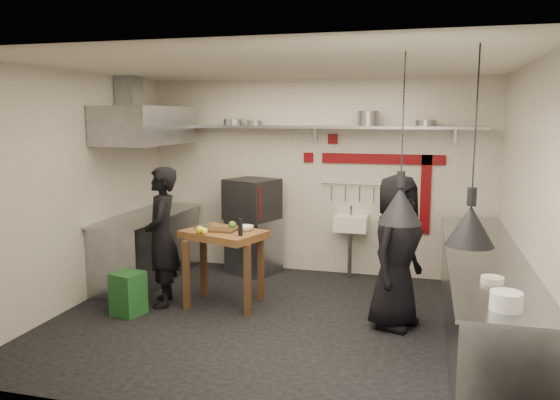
% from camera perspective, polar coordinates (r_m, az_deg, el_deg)
% --- Properties ---
extents(floor, '(5.00, 5.00, 0.00)m').
position_cam_1_polar(floor, '(6.25, -0.29, -12.57)').
color(floor, black).
rests_on(floor, ground).
extents(ceiling, '(5.00, 5.00, 0.00)m').
position_cam_1_polar(ceiling, '(5.84, -0.31, 13.93)').
color(ceiling, silver).
rests_on(ceiling, floor).
extents(wall_back, '(5.00, 0.04, 2.80)m').
position_cam_1_polar(wall_back, '(7.91, 3.72, 2.43)').
color(wall_back, silver).
rests_on(wall_back, floor).
extents(wall_front, '(5.00, 0.04, 2.80)m').
position_cam_1_polar(wall_front, '(3.93, -8.44, -4.23)').
color(wall_front, silver).
rests_on(wall_front, floor).
extents(wall_left, '(0.04, 4.20, 2.80)m').
position_cam_1_polar(wall_left, '(6.97, -20.54, 1.01)').
color(wall_left, silver).
rests_on(wall_left, floor).
extents(wall_right, '(0.04, 4.20, 2.80)m').
position_cam_1_polar(wall_right, '(5.76, 24.44, -0.77)').
color(wall_right, silver).
rests_on(wall_right, floor).
extents(red_band_horiz, '(1.70, 0.02, 0.14)m').
position_cam_1_polar(red_band_horiz, '(7.74, 10.65, 4.23)').
color(red_band_horiz, '#69090D').
rests_on(red_band_horiz, wall_back).
extents(red_band_vert, '(0.14, 0.02, 1.10)m').
position_cam_1_polar(red_band_vert, '(7.77, 14.96, 0.53)').
color(red_band_vert, '#69090D').
rests_on(red_band_vert, wall_back).
extents(red_tile_a, '(0.14, 0.02, 0.14)m').
position_cam_1_polar(red_tile_a, '(7.81, 5.55, 6.37)').
color(red_tile_a, '#69090D').
rests_on(red_tile_a, wall_back).
extents(red_tile_b, '(0.14, 0.02, 0.14)m').
position_cam_1_polar(red_tile_b, '(7.89, 3.00, 4.45)').
color(red_tile_b, '#69090D').
rests_on(red_tile_b, wall_back).
extents(back_shelf, '(4.60, 0.34, 0.04)m').
position_cam_1_polar(back_shelf, '(7.69, 3.51, 7.62)').
color(back_shelf, gray).
rests_on(back_shelf, wall_back).
extents(shelf_bracket_left, '(0.04, 0.06, 0.24)m').
position_cam_1_polar(shelf_bracket_left, '(8.42, -9.15, 6.95)').
color(shelf_bracket_left, gray).
rests_on(shelf_bracket_left, wall_back).
extents(shelf_bracket_mid, '(0.04, 0.06, 0.24)m').
position_cam_1_polar(shelf_bracket_mid, '(7.84, 3.73, 6.91)').
color(shelf_bracket_mid, gray).
rests_on(shelf_bracket_mid, wall_back).
extents(shelf_bracket_right, '(0.04, 0.06, 0.24)m').
position_cam_1_polar(shelf_bracket_right, '(7.69, 17.83, 6.47)').
color(shelf_bracket_right, gray).
rests_on(shelf_bracket_right, wall_back).
extents(pan_far_left, '(0.34, 0.34, 0.09)m').
position_cam_1_polar(pan_far_left, '(8.01, -4.90, 8.12)').
color(pan_far_left, gray).
rests_on(pan_far_left, back_shelf).
extents(pan_mid_left, '(0.23, 0.23, 0.07)m').
position_cam_1_polar(pan_mid_left, '(7.90, -2.65, 8.06)').
color(pan_mid_left, gray).
rests_on(pan_mid_left, back_shelf).
extents(stock_pot, '(0.30, 0.30, 0.20)m').
position_cam_1_polar(stock_pot, '(7.57, 9.21, 8.41)').
color(stock_pot, gray).
rests_on(stock_pot, back_shelf).
extents(pan_right, '(0.31, 0.31, 0.08)m').
position_cam_1_polar(pan_right, '(7.53, 14.99, 7.77)').
color(pan_right, gray).
rests_on(pan_right, back_shelf).
extents(oven_stand, '(0.82, 0.78, 0.80)m').
position_cam_1_polar(oven_stand, '(8.00, -2.75, -4.78)').
color(oven_stand, gray).
rests_on(oven_stand, floor).
extents(combi_oven, '(0.82, 0.80, 0.58)m').
position_cam_1_polar(combi_oven, '(7.84, -2.94, 0.08)').
color(combi_oven, black).
rests_on(combi_oven, oven_stand).
extents(oven_door, '(0.43, 0.20, 0.46)m').
position_cam_1_polar(oven_door, '(7.60, -3.42, -0.19)').
color(oven_door, '#69090D').
rests_on(oven_door, combi_oven).
extents(oven_glass, '(0.32, 0.14, 0.34)m').
position_cam_1_polar(oven_glass, '(7.62, -3.64, -0.18)').
color(oven_glass, black).
rests_on(oven_glass, oven_door).
extents(hand_sink, '(0.46, 0.34, 0.22)m').
position_cam_1_polar(hand_sink, '(7.74, 7.41, -2.42)').
color(hand_sink, white).
rests_on(hand_sink, wall_back).
extents(sink_tap, '(0.03, 0.03, 0.14)m').
position_cam_1_polar(sink_tap, '(7.71, 7.44, -1.10)').
color(sink_tap, gray).
rests_on(sink_tap, hand_sink).
extents(sink_drain, '(0.06, 0.06, 0.66)m').
position_cam_1_polar(sink_drain, '(7.80, 7.31, -5.64)').
color(sink_drain, gray).
rests_on(sink_drain, floor).
extents(utensil_rail, '(0.90, 0.02, 0.02)m').
position_cam_1_polar(utensil_rail, '(7.79, 7.63, 1.68)').
color(utensil_rail, gray).
rests_on(utensil_rail, wall_back).
extents(counter_right, '(0.70, 3.80, 0.90)m').
position_cam_1_polar(counter_right, '(5.93, 20.47, -9.72)').
color(counter_right, gray).
rests_on(counter_right, floor).
extents(counter_right_top, '(0.76, 3.90, 0.03)m').
position_cam_1_polar(counter_right_top, '(5.81, 20.71, -5.36)').
color(counter_right_top, gray).
rests_on(counter_right_top, counter_right).
extents(plate_stack, '(0.23, 0.23, 0.13)m').
position_cam_1_polar(plate_stack, '(4.20, 22.55, -9.72)').
color(plate_stack, white).
rests_on(plate_stack, counter_right_top).
extents(small_bowl_right, '(0.20, 0.20, 0.05)m').
position_cam_1_polar(small_bowl_right, '(4.82, 21.30, -7.78)').
color(small_bowl_right, white).
rests_on(small_bowl_right, counter_right_top).
extents(counter_left, '(0.70, 1.90, 0.90)m').
position_cam_1_polar(counter_left, '(7.83, -13.60, -4.94)').
color(counter_left, gray).
rests_on(counter_left, floor).
extents(counter_left_top, '(0.76, 2.00, 0.03)m').
position_cam_1_polar(counter_left_top, '(7.74, -13.73, -1.59)').
color(counter_left_top, gray).
rests_on(counter_left_top, counter_left).
extents(extractor_hood, '(0.78, 1.60, 0.50)m').
position_cam_1_polar(extractor_hood, '(7.59, -13.74, 7.60)').
color(extractor_hood, gray).
rests_on(extractor_hood, ceiling).
extents(hood_duct, '(0.28, 0.28, 0.50)m').
position_cam_1_polar(hood_duct, '(7.72, -15.50, 10.52)').
color(hood_duct, gray).
rests_on(hood_duct, ceiling).
extents(green_bin, '(0.38, 0.38, 0.50)m').
position_cam_1_polar(green_bin, '(6.61, -15.58, -9.40)').
color(green_bin, '#1D5623').
rests_on(green_bin, floor).
extents(prep_table, '(1.08, 0.91, 0.92)m').
position_cam_1_polar(prep_table, '(6.66, -5.83, -7.07)').
color(prep_table, brown).
rests_on(prep_table, floor).
extents(cutting_board, '(0.33, 0.23, 0.02)m').
position_cam_1_polar(cutting_board, '(6.52, -6.11, -3.15)').
color(cutting_board, '#52351F').
rests_on(cutting_board, prep_table).
extents(pepper_mill, '(0.07, 0.07, 0.20)m').
position_cam_1_polar(pepper_mill, '(6.24, -4.16, -2.85)').
color(pepper_mill, black).
rests_on(pepper_mill, prep_table).
extents(lemon_a, '(0.09, 0.09, 0.09)m').
position_cam_1_polar(lemon_a, '(6.44, -8.39, -3.10)').
color(lemon_a, '#FFFC23').
rests_on(lemon_a, prep_table).
extents(lemon_b, '(0.10, 0.10, 0.08)m').
position_cam_1_polar(lemon_b, '(6.38, -7.93, -3.22)').
color(lemon_b, '#FFFC23').
rests_on(lemon_b, prep_table).
extents(veg_ball, '(0.12, 0.12, 0.10)m').
position_cam_1_polar(veg_ball, '(6.63, -5.01, -2.61)').
color(veg_ball, '#487D31').
rests_on(veg_ball, prep_table).
extents(steel_tray, '(0.17, 0.12, 0.03)m').
position_cam_1_polar(steel_tray, '(6.73, -8.11, -2.79)').
color(steel_tray, gray).
rests_on(steel_tray, prep_table).
extents(bowl, '(0.23, 0.23, 0.06)m').
position_cam_1_polar(bowl, '(6.53, -3.59, -2.95)').
color(bowl, white).
rests_on(bowl, prep_table).
extents(heat_lamp_near, '(0.44, 0.44, 1.44)m').
position_cam_1_polar(heat_lamp_near, '(4.71, 12.67, 6.19)').
color(heat_lamp_near, black).
rests_on(heat_lamp_near, ceiling).
extents(heat_lamp_far, '(0.42, 0.42, 1.50)m').
position_cam_1_polar(heat_lamp_far, '(4.32, 19.67, 5.22)').
color(heat_lamp_far, black).
rests_on(heat_lamp_far, ceiling).
extents(chef_left, '(0.60, 0.72, 1.68)m').
position_cam_1_polar(chef_left, '(6.70, -12.24, -3.78)').
color(chef_left, black).
rests_on(chef_left, floor).
extents(chef_right, '(0.80, 0.96, 1.67)m').
position_cam_1_polar(chef_right, '(6.01, 12.02, -5.31)').
color(chef_right, black).
rests_on(chef_right, floor).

